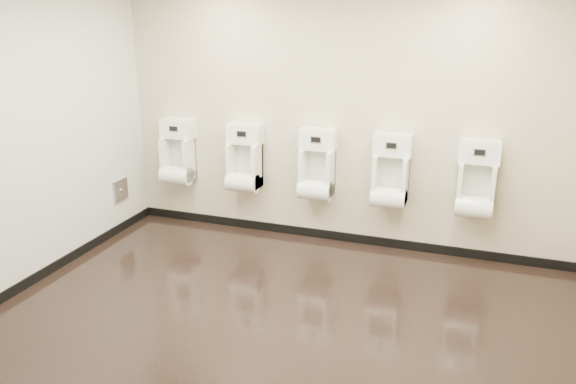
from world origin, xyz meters
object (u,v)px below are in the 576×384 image
object	(u,v)px
access_panel	(120,190)
urinal_2	(317,170)
urinal_0	(178,156)
urinal_3	(390,177)
urinal_1	(244,163)
urinal_4	(476,185)

from	to	relation	value
access_panel	urinal_2	distance (m)	2.33
urinal_0	urinal_2	distance (m)	1.72
urinal_3	urinal_0	bearing A→B (deg)	180.00
access_panel	urinal_0	bearing A→B (deg)	37.20
urinal_1	urinal_4	bearing A→B (deg)	0.00
access_panel	urinal_1	world-z (taller)	urinal_1
access_panel	urinal_4	size ratio (longest dim) A/B	0.33
urinal_2	urinal_3	bearing A→B (deg)	0.00
access_panel	urinal_0	distance (m)	0.77
urinal_2	urinal_4	size ratio (longest dim) A/B	1.00
urinal_0	urinal_1	xyz separation A→B (m)	(0.86, 0.00, 0.00)
urinal_3	urinal_4	xyz separation A→B (m)	(0.86, 0.00, 0.00)
urinal_0	urinal_4	distance (m)	3.38
urinal_0	urinal_1	world-z (taller)	same
urinal_3	urinal_4	distance (m)	0.86
access_panel	urinal_2	xyz separation A→B (m)	(2.27, 0.41, 0.35)
urinal_4	access_panel	bearing A→B (deg)	-173.97
urinal_1	urinal_4	xyz separation A→B (m)	(2.52, 0.00, 0.00)
urinal_1	urinal_2	world-z (taller)	same
urinal_1	urinal_4	distance (m)	2.52
urinal_0	urinal_1	distance (m)	0.86
urinal_0	urinal_2	world-z (taller)	same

